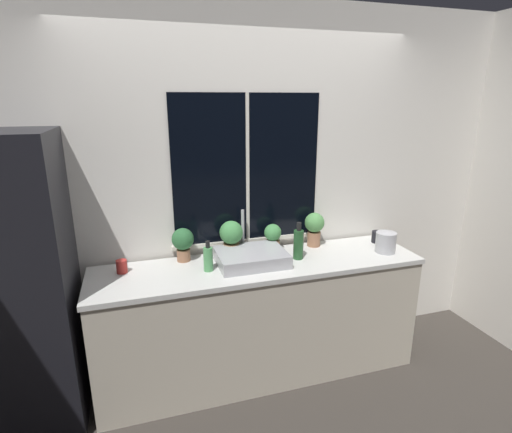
{
  "coord_description": "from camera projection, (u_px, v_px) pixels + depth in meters",
  "views": [
    {
      "loc": [
        -0.81,
        -2.23,
        2.03
      ],
      "look_at": [
        -0.03,
        0.28,
        1.25
      ],
      "focal_mm": 28.0,
      "sensor_mm": 36.0,
      "label": 1
    }
  ],
  "objects": [
    {
      "name": "potted_plant_far_right",
      "position": [
        314.0,
        227.0,
        3.14
      ],
      "size": [
        0.15,
        0.15,
        0.27
      ],
      "color": "#9E6B4C",
      "rests_on": "counter"
    },
    {
      "name": "counter",
      "position": [
        260.0,
        319.0,
        2.97
      ],
      "size": [
        2.36,
        0.58,
        0.9
      ],
      "color": "beige",
      "rests_on": "ground_plane"
    },
    {
      "name": "kettle",
      "position": [
        386.0,
        242.0,
        3.03
      ],
      "size": [
        0.15,
        0.15,
        0.17
      ],
      "color": "#B2B2B7",
      "rests_on": "counter"
    },
    {
      "name": "mug_red",
      "position": [
        122.0,
        267.0,
        2.68
      ],
      "size": [
        0.07,
        0.07,
        0.09
      ],
      "color": "#B72D28",
      "rests_on": "counter"
    },
    {
      "name": "potted_plant_far_left",
      "position": [
        183.0,
        242.0,
        2.85
      ],
      "size": [
        0.16,
        0.16,
        0.24
      ],
      "color": "#9E6B4C",
      "rests_on": "counter"
    },
    {
      "name": "refrigerator",
      "position": [
        19.0,
        286.0,
        2.43
      ],
      "size": [
        0.62,
        0.71,
        1.86
      ],
      "color": "black",
      "rests_on": "ground_plane"
    },
    {
      "name": "potted_plant_center_right",
      "position": [
        273.0,
        236.0,
        3.05
      ],
      "size": [
        0.13,
        0.13,
        0.21
      ],
      "color": "#9E6B4C",
      "rests_on": "counter"
    },
    {
      "name": "mug_black",
      "position": [
        377.0,
        237.0,
        3.25
      ],
      "size": [
        0.09,
        0.09,
        0.09
      ],
      "color": "black",
      "rests_on": "counter"
    },
    {
      "name": "sink",
      "position": [
        251.0,
        257.0,
        2.84
      ],
      "size": [
        0.48,
        0.43,
        0.34
      ],
      "color": "#ADADB2",
      "rests_on": "counter"
    },
    {
      "name": "wall_right",
      "position": [
        408.0,
        162.0,
        4.44
      ],
      "size": [
        0.06,
        7.0,
        2.7
      ],
      "color": "silver",
      "rests_on": "ground_plane"
    },
    {
      "name": "bottle_tall",
      "position": [
        298.0,
        244.0,
        2.9
      ],
      "size": [
        0.07,
        0.07,
        0.28
      ],
      "color": "#235128",
      "rests_on": "counter"
    },
    {
      "name": "potted_plant_center_left",
      "position": [
        231.0,
        236.0,
        2.95
      ],
      "size": [
        0.17,
        0.17,
        0.27
      ],
      "color": "#9E6B4C",
      "rests_on": "counter"
    },
    {
      "name": "wall_back",
      "position": [
        246.0,
        191.0,
        3.04
      ],
      "size": [
        8.0,
        0.09,
        2.7
      ],
      "color": "silver",
      "rests_on": "ground_plane"
    },
    {
      "name": "ground_plane",
      "position": [
        272.0,
        394.0,
        2.85
      ],
      "size": [
        14.0,
        14.0,
        0.0
      ],
      "primitive_type": "plane",
      "color": "#38332D"
    },
    {
      "name": "soap_bottle",
      "position": [
        208.0,
        258.0,
        2.7
      ],
      "size": [
        0.06,
        0.06,
        0.21
      ],
      "color": "#519E5B",
      "rests_on": "counter"
    }
  ]
}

